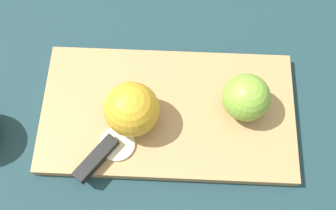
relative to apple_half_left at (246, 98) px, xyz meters
The scene contains 6 objects.
ground_plane 0.12m from the apple_half_left, 14.23° to the left, with size 4.00×4.00×0.00m, color #193338.
cutting_board 0.12m from the apple_half_left, 14.23° to the left, with size 0.40×0.26×0.02m.
apple_half_left is the anchor object (origin of this frame).
apple_half_right 0.16m from the apple_half_left, 18.45° to the left, with size 0.08×0.08×0.08m.
knife 0.22m from the apple_half_left, 31.28° to the left, with size 0.09×0.15×0.02m.
apple_slice 0.19m from the apple_half_left, 29.09° to the left, with size 0.05×0.05×0.00m.
Camera 1 is at (-0.04, 0.21, 0.56)m, focal length 42.00 mm.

